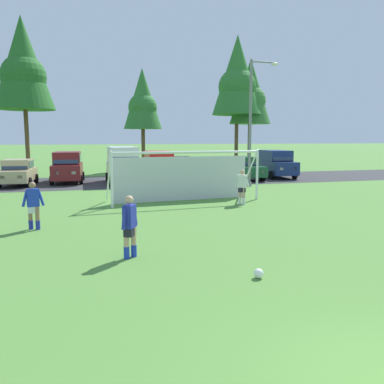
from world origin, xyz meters
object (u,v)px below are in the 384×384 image
(parked_car_slot_center_right, at_px, (159,165))
(street_lamp, at_px, (253,122))
(player_winger_left, at_px, (33,206))
(parked_car_slot_right, at_px, (182,168))
(parked_car_slot_center, at_px, (123,164))
(parked_car_slot_left, at_px, (18,172))
(soccer_ball, at_px, (259,273))
(parked_car_slot_center_left, at_px, (68,167))
(parked_car_slot_far_right, at_px, (244,168))
(player_defender_far, at_px, (242,187))
(player_striker_near, at_px, (130,227))
(parked_car_slot_end, at_px, (276,163))
(soccer_goal, at_px, (184,175))

(parked_car_slot_center_right, distance_m, street_lamp, 7.89)
(player_winger_left, xyz_separation_m, parked_car_slot_right, (8.94, 15.08, 0.05))
(parked_car_slot_center, xyz_separation_m, street_lamp, (7.89, -4.14, 2.78))
(parked_car_slot_left, height_order, parked_car_slot_center, parked_car_slot_center)
(parked_car_slot_left, height_order, street_lamp, street_lamp)
(soccer_ball, distance_m, parked_car_slot_center_left, 21.84)
(parked_car_slot_center_left, relative_size, parked_car_slot_far_right, 1.09)
(parked_car_slot_center_left, bearing_deg, parked_car_slot_center, -21.25)
(soccer_ball, bearing_deg, parked_car_slot_left, 111.47)
(soccer_ball, distance_m, player_winger_left, 8.37)
(parked_car_slot_center_left, xyz_separation_m, parked_car_slot_right, (8.40, 0.16, -0.24))
(parked_car_slot_left, xyz_separation_m, parked_car_slot_center_left, (3.11, 1.02, 0.24))
(street_lamp, bearing_deg, parked_car_slot_center, 152.35)
(street_lamp, bearing_deg, soccer_ball, -113.31)
(player_defender_far, xyz_separation_m, parked_car_slot_left, (-11.42, 10.93, 0.05))
(soccer_ball, bearing_deg, parked_car_slot_center_left, 102.85)
(parked_car_slot_left, bearing_deg, street_lamp, -17.23)
(soccer_ball, xyz_separation_m, player_striker_near, (-2.59, 2.29, 0.71))
(soccer_ball, relative_size, parked_car_slot_center, 0.05)
(parked_car_slot_center_right, relative_size, parked_car_slot_right, 1.07)
(parked_car_slot_center, height_order, parked_car_slot_end, parked_car_slot_center)
(parked_car_slot_center_left, xyz_separation_m, street_lamp, (11.61, -5.58, 3.01))
(soccer_goal, bearing_deg, parked_car_slot_center_right, 86.71)
(player_defender_far, distance_m, parked_car_slot_center_left, 14.55)
(parked_car_slot_left, relative_size, parked_car_slot_end, 0.90)
(street_lamp, bearing_deg, soccer_goal, -140.73)
(player_defender_far, distance_m, parked_car_slot_right, 12.11)
(parked_car_slot_center_left, bearing_deg, parked_car_slot_far_right, -6.57)
(parked_car_slot_center_left, distance_m, parked_car_slot_center, 4.00)
(player_winger_left, relative_size, parked_car_slot_center_right, 0.35)
(soccer_goal, height_order, street_lamp, street_lamp)
(soccer_ball, relative_size, parked_car_slot_end, 0.05)
(parked_car_slot_right, distance_m, parked_car_slot_far_right, 4.69)
(soccer_ball, xyz_separation_m, player_defender_far, (3.46, 9.33, 0.71))
(player_winger_left, relative_size, street_lamp, 0.21)
(parked_car_slot_right, distance_m, parked_car_slot_end, 7.57)
(parked_car_slot_center_left, bearing_deg, player_striker_near, -83.19)
(player_striker_near, height_order, parked_car_slot_end, parked_car_slot_end)
(player_defender_far, height_order, street_lamp, street_lamp)
(parked_car_slot_end, relative_size, street_lamp, 0.59)
(parked_car_slot_center, bearing_deg, parked_car_slot_center_right, 20.86)
(soccer_goal, bearing_deg, soccer_ball, -95.47)
(parked_car_slot_right, bearing_deg, street_lamp, -60.77)
(player_winger_left, xyz_separation_m, street_lamp, (12.15, 9.33, 3.30))
(street_lamp, bearing_deg, parked_car_slot_far_right, 73.95)
(parked_car_slot_center_left, distance_m, parked_car_slot_center_right, 6.49)
(player_striker_near, bearing_deg, parked_car_slot_center_right, 77.24)
(soccer_goal, distance_m, parked_car_slot_end, 13.94)
(parked_car_slot_center_right, bearing_deg, street_lamp, -45.26)
(player_winger_left, height_order, parked_car_slot_left, parked_car_slot_left)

